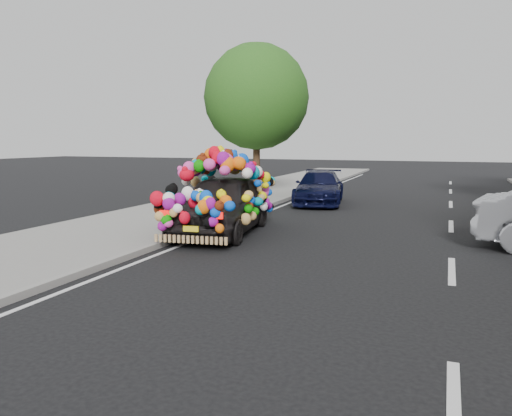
# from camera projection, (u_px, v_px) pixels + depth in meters

# --- Properties ---
(ground) EXTENTS (100.00, 100.00, 0.00)m
(ground) POSITION_uv_depth(u_px,v_px,m) (263.00, 254.00, 10.20)
(ground) COLOR black
(ground) RESTS_ON ground
(sidewalk) EXTENTS (4.00, 60.00, 0.12)m
(sidewalk) POSITION_uv_depth(u_px,v_px,m) (92.00, 237.00, 11.73)
(sidewalk) COLOR gray
(sidewalk) RESTS_ON ground
(kerb) EXTENTS (0.15, 60.00, 0.13)m
(kerb) POSITION_uv_depth(u_px,v_px,m) (164.00, 243.00, 11.03)
(kerb) COLOR gray
(kerb) RESTS_ON ground
(lane_markings) EXTENTS (6.00, 50.00, 0.01)m
(lane_markings) POSITION_uv_depth(u_px,v_px,m) (452.00, 270.00, 8.92)
(lane_markings) COLOR silver
(lane_markings) RESTS_ON ground
(tree_near_sidewalk) EXTENTS (4.20, 4.20, 6.13)m
(tree_near_sidewalk) POSITION_uv_depth(u_px,v_px,m) (257.00, 97.00, 19.80)
(tree_near_sidewalk) COLOR #332114
(tree_near_sidewalk) RESTS_ON ground
(plush_art_car) EXTENTS (2.66, 4.72, 2.11)m
(plush_art_car) POSITION_uv_depth(u_px,v_px,m) (222.00, 190.00, 12.43)
(plush_art_car) COLOR black
(plush_art_car) RESTS_ON ground
(navy_sedan) EXTENTS (2.30, 4.32, 1.19)m
(navy_sedan) POSITION_uv_depth(u_px,v_px,m) (319.00, 187.00, 18.39)
(navy_sedan) COLOR black
(navy_sedan) RESTS_ON ground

